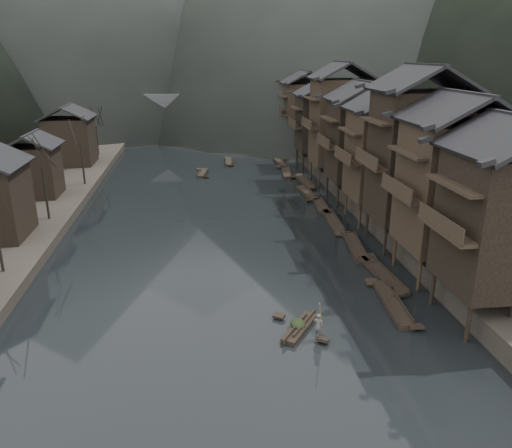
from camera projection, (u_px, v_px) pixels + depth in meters
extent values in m
plane|color=black|center=(226.00, 281.00, 38.99)|extent=(300.00, 300.00, 0.00)
cube|color=#2D2823|center=(427.00, 158.00, 80.26)|extent=(40.00, 200.00, 1.80)
cylinder|color=black|center=(469.00, 323.00, 30.44)|extent=(0.30, 0.30, 2.90)
cylinder|color=black|center=(433.00, 288.00, 34.94)|extent=(0.30, 0.30, 2.90)
cylinder|color=black|center=(511.00, 320.00, 30.75)|extent=(0.30, 0.30, 2.90)
cylinder|color=black|center=(470.00, 286.00, 35.26)|extent=(0.30, 0.30, 2.90)
cube|color=black|center=(508.00, 221.00, 31.21)|extent=(7.00, 6.00, 8.65)
cube|color=black|center=(446.00, 230.00, 30.89)|extent=(1.20, 5.70, 0.25)
cylinder|color=black|center=(419.00, 275.00, 37.01)|extent=(0.30, 0.30, 2.90)
cylinder|color=black|center=(395.00, 251.00, 41.51)|extent=(0.30, 0.30, 2.90)
cylinder|color=black|center=(454.00, 273.00, 37.32)|extent=(0.30, 0.30, 2.90)
cylinder|color=black|center=(426.00, 249.00, 41.83)|extent=(0.30, 0.30, 2.90)
cube|color=black|center=(453.00, 186.00, 37.64)|extent=(7.00, 6.00, 9.50)
cube|color=black|center=(402.00, 194.00, 37.34)|extent=(1.20, 5.70, 0.25)
cylinder|color=black|center=(385.00, 241.00, 43.58)|extent=(0.30, 0.30, 2.90)
cylinder|color=black|center=(367.00, 224.00, 48.08)|extent=(0.30, 0.30, 2.90)
cylinder|color=black|center=(415.00, 240.00, 43.89)|extent=(0.30, 0.30, 2.90)
cylinder|color=black|center=(394.00, 222.00, 48.40)|extent=(0.30, 0.30, 2.90)
cube|color=black|center=(416.00, 157.00, 43.93)|extent=(7.00, 6.00, 11.24)
cube|color=black|center=(371.00, 164.00, 43.65)|extent=(1.20, 5.70, 0.25)
cylinder|color=black|center=(360.00, 216.00, 50.14)|extent=(0.30, 0.30, 2.90)
cylinder|color=black|center=(346.00, 203.00, 54.65)|extent=(0.30, 0.30, 2.90)
cylinder|color=black|center=(386.00, 215.00, 50.46)|extent=(0.30, 0.30, 2.90)
cylinder|color=black|center=(370.00, 202.00, 54.97)|extent=(0.30, 0.30, 2.90)
cube|color=black|center=(385.00, 155.00, 50.89)|extent=(7.00, 6.00, 8.85)
cube|color=black|center=(347.00, 160.00, 50.57)|extent=(1.20, 5.70, 0.25)
cylinder|color=black|center=(338.00, 195.00, 57.65)|extent=(0.30, 0.30, 2.90)
cylinder|color=black|center=(327.00, 185.00, 62.16)|extent=(0.30, 0.30, 2.90)
cylinder|color=black|center=(361.00, 194.00, 57.97)|extent=(0.30, 0.30, 2.90)
cylinder|color=black|center=(349.00, 184.00, 62.47)|extent=(0.30, 0.30, 2.90)
cube|color=black|center=(361.00, 140.00, 58.35)|extent=(7.00, 6.00, 9.14)
cube|color=black|center=(327.00, 145.00, 58.04)|extent=(1.20, 5.70, 0.25)
cylinder|color=black|center=(319.00, 177.00, 66.10)|extent=(0.30, 0.30, 2.90)
cylinder|color=black|center=(311.00, 169.00, 70.60)|extent=(0.30, 0.30, 2.90)
cylinder|color=black|center=(339.00, 176.00, 66.41)|extent=(0.30, 0.30, 2.90)
cylinder|color=black|center=(330.00, 168.00, 70.92)|extent=(0.30, 0.30, 2.90)
cube|color=black|center=(340.00, 122.00, 66.48)|extent=(7.00, 6.00, 11.06)
cube|color=black|center=(310.00, 127.00, 66.20)|extent=(1.20, 5.70, 0.25)
cylinder|color=black|center=(303.00, 161.00, 75.48)|extent=(0.30, 0.30, 2.90)
cylinder|color=black|center=(297.00, 155.00, 79.99)|extent=(0.30, 0.30, 2.90)
cylinder|color=black|center=(321.00, 161.00, 75.80)|extent=(0.30, 0.30, 2.90)
cylinder|color=black|center=(314.00, 155.00, 80.30)|extent=(0.30, 0.30, 2.90)
cube|color=black|center=(321.00, 123.00, 76.33)|extent=(7.00, 6.00, 8.20)
cube|color=black|center=(295.00, 126.00, 76.01)|extent=(1.20, 5.70, 0.25)
cylinder|color=black|center=(289.00, 147.00, 86.74)|extent=(0.30, 0.30, 2.90)
cylinder|color=black|center=(284.00, 143.00, 91.25)|extent=(0.30, 0.30, 2.90)
cylinder|color=black|center=(304.00, 147.00, 87.06)|extent=(0.30, 0.30, 2.90)
cylinder|color=black|center=(299.00, 142.00, 91.57)|extent=(0.30, 0.30, 2.90)
cube|color=black|center=(304.00, 111.00, 87.42)|extent=(7.00, 6.00, 9.26)
cube|color=black|center=(282.00, 114.00, 87.11)|extent=(1.20, 5.70, 0.25)
cube|color=black|center=(35.00, 169.00, 57.82)|extent=(5.00, 5.00, 5.80)
cube|color=black|center=(70.00, 140.00, 74.55)|extent=(6.50, 6.50, 6.80)
cylinder|color=black|center=(45.00, 191.00, 49.68)|extent=(0.24, 0.24, 5.35)
cylinder|color=black|center=(76.00, 162.00, 63.03)|extent=(0.24, 0.24, 5.31)
cylinder|color=black|center=(102.00, 139.00, 81.52)|extent=(0.24, 0.24, 4.68)
cube|color=black|center=(392.00, 303.00, 35.22)|extent=(1.71, 7.00, 0.30)
cube|color=black|center=(392.00, 301.00, 35.16)|extent=(1.75, 6.86, 0.10)
cube|color=black|center=(372.00, 281.00, 38.24)|extent=(1.01, 0.93, 0.35)
cube|color=black|center=(416.00, 325.00, 32.10)|extent=(1.01, 0.93, 0.35)
cube|color=black|center=(382.00, 275.00, 39.70)|extent=(1.63, 7.43, 0.30)
cube|color=black|center=(382.00, 273.00, 39.64)|extent=(1.67, 7.29, 0.10)
cube|color=black|center=(370.00, 256.00, 42.99)|extent=(1.00, 0.97, 0.36)
cube|color=black|center=(396.00, 294.00, 36.31)|extent=(1.00, 0.97, 0.36)
cube|color=black|center=(355.00, 247.00, 45.33)|extent=(1.96, 7.41, 0.30)
cube|color=black|center=(355.00, 245.00, 45.27)|extent=(2.00, 7.27, 0.10)
cube|color=black|center=(340.00, 233.00, 48.51)|extent=(1.03, 1.00, 0.36)
cube|color=black|center=(373.00, 261.00, 42.05)|extent=(1.03, 1.00, 0.36)
cube|color=black|center=(332.00, 221.00, 52.35)|extent=(1.60, 7.69, 0.30)
cube|color=black|center=(332.00, 220.00, 52.29)|extent=(1.65, 7.54, 0.10)
cube|color=black|center=(322.00, 210.00, 55.71)|extent=(0.99, 0.99, 0.37)
cube|color=black|center=(345.00, 232.00, 48.90)|extent=(0.99, 0.99, 0.37)
cube|color=black|center=(321.00, 206.00, 57.37)|extent=(1.52, 6.20, 0.30)
cube|color=black|center=(321.00, 205.00, 57.31)|extent=(1.57, 6.08, 0.10)
cube|color=black|center=(313.00, 198.00, 60.06)|extent=(0.98, 0.82, 0.33)
cube|color=black|center=(329.00, 213.00, 54.59)|extent=(0.98, 0.82, 0.33)
cube|color=black|center=(307.00, 194.00, 62.52)|extent=(1.50, 6.48, 0.30)
cube|color=black|center=(307.00, 192.00, 62.46)|extent=(1.55, 6.36, 0.10)
cube|color=black|center=(303.00, 186.00, 65.39)|extent=(0.98, 0.85, 0.34)
cube|color=black|center=(311.00, 199.00, 59.56)|extent=(0.98, 0.85, 0.34)
cube|color=black|center=(305.00, 182.00, 68.17)|extent=(1.39, 7.56, 0.30)
cube|color=black|center=(305.00, 181.00, 68.11)|extent=(1.44, 7.42, 0.10)
cube|color=black|center=(300.00, 175.00, 71.52)|extent=(0.97, 0.96, 0.36)
cube|color=black|center=(309.00, 188.00, 64.72)|extent=(0.97, 0.96, 0.36)
cube|color=black|center=(286.00, 172.00, 73.88)|extent=(2.01, 7.30, 0.30)
cube|color=black|center=(286.00, 171.00, 73.82)|extent=(2.04, 7.17, 0.10)
cube|color=black|center=(279.00, 166.00, 77.01)|extent=(1.04, 1.00, 0.36)
cube|color=black|center=(293.00, 176.00, 70.66)|extent=(1.04, 1.00, 0.36)
cube|color=black|center=(280.00, 163.00, 80.07)|extent=(1.35, 7.07, 0.30)
cube|color=black|center=(280.00, 162.00, 80.01)|extent=(1.40, 6.93, 0.10)
cube|color=black|center=(277.00, 158.00, 83.20)|extent=(0.96, 0.90, 0.35)
cube|color=black|center=(283.00, 166.00, 76.84)|extent=(0.96, 0.90, 0.35)
cube|color=black|center=(282.00, 157.00, 84.68)|extent=(1.25, 5.99, 0.30)
cube|color=black|center=(282.00, 156.00, 84.62)|extent=(1.30, 5.87, 0.10)
cube|color=black|center=(279.00, 153.00, 87.31)|extent=(0.95, 0.76, 0.32)
cube|color=black|center=(286.00, 159.00, 81.95)|extent=(0.95, 0.76, 0.32)
cube|color=black|center=(272.00, 150.00, 90.83)|extent=(1.76, 6.16, 0.30)
cube|color=black|center=(272.00, 149.00, 90.77)|extent=(1.80, 6.05, 0.10)
cube|color=black|center=(272.00, 146.00, 93.54)|extent=(1.01, 0.85, 0.33)
cube|color=black|center=(273.00, 152.00, 88.03)|extent=(1.01, 0.85, 0.33)
cube|color=black|center=(264.00, 143.00, 97.51)|extent=(1.91, 6.43, 0.30)
cube|color=black|center=(264.00, 142.00, 97.46)|extent=(1.95, 6.31, 0.10)
cube|color=black|center=(264.00, 140.00, 100.35)|extent=(1.03, 0.90, 0.33)
cube|color=black|center=(264.00, 145.00, 94.59)|extent=(1.03, 0.90, 0.33)
cube|color=black|center=(203.00, 173.00, 73.19)|extent=(1.73, 5.08, 0.30)
cube|color=black|center=(203.00, 172.00, 73.14)|extent=(1.76, 4.99, 0.10)
cube|color=black|center=(200.00, 169.00, 75.33)|extent=(0.93, 0.74, 0.30)
cube|color=black|center=(206.00, 176.00, 70.97)|extent=(0.93, 0.74, 0.30)
cube|color=black|center=(229.00, 162.00, 80.74)|extent=(1.31, 5.73, 0.30)
cube|color=black|center=(229.00, 161.00, 80.69)|extent=(1.35, 5.62, 0.10)
cube|color=black|center=(227.00, 158.00, 83.24)|extent=(0.89, 0.75, 0.32)
cube|color=black|center=(231.00, 165.00, 78.16)|extent=(0.89, 0.75, 0.32)
cube|color=#4C4C4F|center=(203.00, 102.00, 104.21)|extent=(40.00, 6.00, 1.60)
cube|color=#4C4C4F|center=(203.00, 96.00, 101.25)|extent=(40.00, 0.50, 1.00)
cube|color=#4C4C4F|center=(202.00, 94.00, 106.32)|extent=(40.00, 0.50, 1.00)
cube|color=#4C4C4F|center=(136.00, 122.00, 103.91)|extent=(3.20, 6.00, 6.40)
cube|color=#4C4C4F|center=(182.00, 121.00, 105.00)|extent=(3.20, 6.00, 6.40)
cube|color=#4C4C4F|center=(225.00, 121.00, 106.03)|extent=(3.20, 6.00, 6.40)
cube|color=#4C4C4F|center=(269.00, 120.00, 107.12)|extent=(3.20, 6.00, 6.40)
cube|color=black|center=(300.00, 328.00, 32.02)|extent=(3.00, 3.85, 0.30)
cube|color=black|center=(300.00, 326.00, 31.96)|extent=(2.99, 3.81, 0.10)
cube|color=black|center=(279.00, 315.00, 33.36)|extent=(0.91, 0.85, 0.28)
cube|color=black|center=(323.00, 339.00, 30.59)|extent=(0.91, 0.85, 0.28)
ellipsoid|color=black|center=(298.00, 319.00, 31.98)|extent=(0.97, 1.27, 0.58)
imported|color=#5B5B5E|center=(318.00, 322.00, 30.56)|extent=(0.72, 0.66, 1.65)
cylinder|color=#8C7A51|center=(323.00, 285.00, 29.76)|extent=(0.88, 1.62, 3.43)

